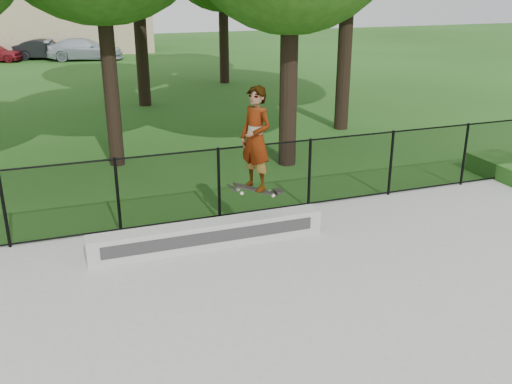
{
  "coord_description": "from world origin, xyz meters",
  "views": [
    {
      "loc": [
        -2.96,
        -4.5,
        4.65
      ],
      "look_at": [
        0.18,
        4.2,
        1.2
      ],
      "focal_mm": 40.0,
      "sensor_mm": 36.0,
      "label": 1
    }
  ],
  "objects_px": {
    "grind_ledge": "(209,234)",
    "car_b": "(45,49)",
    "skater_airborne": "(256,140)",
    "car_c": "(85,49)"
  },
  "relations": [
    {
      "from": "grind_ledge",
      "to": "car_b",
      "type": "distance_m",
      "value": 29.46
    },
    {
      "from": "car_b",
      "to": "car_c",
      "type": "bearing_deg",
      "value": -99.4
    },
    {
      "from": "car_b",
      "to": "skater_airborne",
      "type": "height_order",
      "value": "skater_airborne"
    },
    {
      "from": "car_b",
      "to": "car_c",
      "type": "height_order",
      "value": "car_c"
    },
    {
      "from": "grind_ledge",
      "to": "car_b",
      "type": "relative_size",
      "value": 1.31
    },
    {
      "from": "car_b",
      "to": "skater_airborne",
      "type": "relative_size",
      "value": 1.61
    },
    {
      "from": "grind_ledge",
      "to": "car_c",
      "type": "relative_size",
      "value": 1.04
    },
    {
      "from": "grind_ledge",
      "to": "car_b",
      "type": "xyz_separation_m",
      "value": [
        -2.44,
        29.36,
        0.31
      ]
    },
    {
      "from": "grind_ledge",
      "to": "skater_airborne",
      "type": "bearing_deg",
      "value": -10.32
    },
    {
      "from": "grind_ledge",
      "to": "car_b",
      "type": "bearing_deg",
      "value": 94.75
    }
  ]
}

